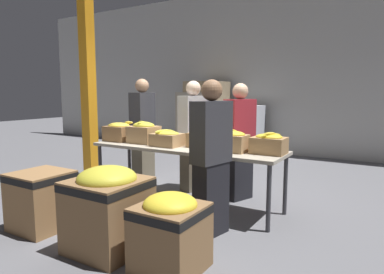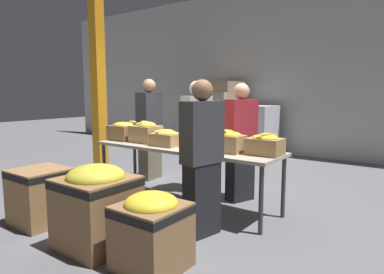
# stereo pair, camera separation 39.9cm
# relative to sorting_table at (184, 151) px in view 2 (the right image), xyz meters

# --- Properties ---
(ground_plane) EXTENTS (30.00, 30.00, 0.00)m
(ground_plane) POSITION_rel_sorting_table_xyz_m (0.00, 0.00, -0.73)
(ground_plane) COLOR slate
(wall_back) EXTENTS (16.00, 0.08, 4.00)m
(wall_back) POSITION_rel_sorting_table_xyz_m (0.00, 4.42, 1.27)
(wall_back) COLOR #B7B7B2
(wall_back) RESTS_ON ground_plane
(sorting_table) EXTENTS (2.61, 0.74, 0.78)m
(sorting_table) POSITION_rel_sorting_table_xyz_m (0.00, 0.00, 0.00)
(sorting_table) COLOR #B2A893
(sorting_table) RESTS_ON ground_plane
(banana_box_0) EXTENTS (0.38, 0.31, 0.29)m
(banana_box_0) POSITION_rel_sorting_table_xyz_m (-1.11, -0.05, 0.19)
(banana_box_0) COLOR olive
(banana_box_0) RESTS_ON sorting_table
(banana_box_1) EXTENTS (0.38, 0.33, 0.31)m
(banana_box_1) POSITION_rel_sorting_table_xyz_m (-0.68, -0.01, 0.20)
(banana_box_1) COLOR tan
(banana_box_1) RESTS_ON sorting_table
(banana_box_2) EXTENTS (0.38, 0.33, 0.22)m
(banana_box_2) POSITION_rel_sorting_table_xyz_m (-0.23, -0.08, 0.16)
(banana_box_2) COLOR tan
(banana_box_2) RESTS_ON sorting_table
(banana_box_3) EXTENTS (0.38, 0.33, 0.26)m
(banana_box_3) POSITION_rel_sorting_table_xyz_m (0.23, 0.08, 0.18)
(banana_box_3) COLOR #A37A4C
(banana_box_3) RESTS_ON sorting_table
(banana_box_4) EXTENTS (0.38, 0.27, 0.27)m
(banana_box_4) POSITION_rel_sorting_table_xyz_m (0.67, -0.03, 0.19)
(banana_box_4) COLOR tan
(banana_box_4) RESTS_ON sorting_table
(banana_box_5) EXTENTS (0.38, 0.33, 0.26)m
(banana_box_5) POSITION_rel_sorting_table_xyz_m (1.10, 0.06, 0.17)
(banana_box_5) COLOR #A37A4C
(banana_box_5) RESTS_ON sorting_table
(volunteer_0) EXTENTS (0.27, 0.48, 1.71)m
(volunteer_0) POSITION_rel_sorting_table_xyz_m (-1.32, 0.75, 0.12)
(volunteer_0) COLOR #6B604C
(volunteer_0) RESTS_ON ground_plane
(volunteer_1) EXTENTS (0.30, 0.47, 1.62)m
(volunteer_1) POSITION_rel_sorting_table_xyz_m (0.74, -0.67, 0.08)
(volunteer_1) COLOR black
(volunteer_1) RESTS_ON ground_plane
(volunteer_2) EXTENTS (0.32, 0.48, 1.66)m
(volunteer_2) POSITION_rel_sorting_table_xyz_m (-0.27, 0.66, 0.10)
(volunteer_2) COLOR #6B604C
(volunteer_2) RESTS_ON ground_plane
(volunteer_3) EXTENTS (0.35, 0.48, 1.61)m
(volunteer_3) POSITION_rel_sorting_table_xyz_m (0.51, 0.60, 0.07)
(volunteer_3) COLOR black
(volunteer_3) RESTS_ON ground_plane
(donation_bin_0) EXTENTS (0.56, 0.56, 0.63)m
(donation_bin_0) POSITION_rel_sorting_table_xyz_m (-0.91, -1.49, -0.39)
(donation_bin_0) COLOR olive
(donation_bin_0) RESTS_ON ground_plane
(donation_bin_1) EXTENTS (0.65, 0.65, 0.81)m
(donation_bin_1) POSITION_rel_sorting_table_xyz_m (0.09, -1.49, -0.30)
(donation_bin_1) COLOR olive
(donation_bin_1) RESTS_ON ground_plane
(donation_bin_2) EXTENTS (0.54, 0.54, 0.66)m
(donation_bin_2) POSITION_rel_sorting_table_xyz_m (0.80, -1.49, -0.38)
(donation_bin_2) COLOR olive
(donation_bin_2) RESTS_ON ground_plane
(support_pillar) EXTENTS (0.19, 0.19, 4.00)m
(support_pillar) POSITION_rel_sorting_table_xyz_m (-2.28, 0.47, 1.27)
(support_pillar) COLOR orange
(support_pillar) RESTS_ON ground_plane
(pallet_stack_0) EXTENTS (0.93, 0.93, 1.18)m
(pallet_stack_0) POSITION_rel_sorting_table_xyz_m (-0.77, 3.67, -0.15)
(pallet_stack_0) COLOR olive
(pallet_stack_0) RESTS_ON ground_plane
(pallet_stack_1) EXTENTS (1.06, 1.06, 1.49)m
(pallet_stack_1) POSITION_rel_sorting_table_xyz_m (-1.77, 3.62, 0.01)
(pallet_stack_1) COLOR olive
(pallet_stack_1) RESTS_ON ground_plane
(pallet_stack_2) EXTENTS (0.94, 0.94, 1.75)m
(pallet_stack_2) POSITION_rel_sorting_table_xyz_m (-1.71, 3.72, 0.14)
(pallet_stack_2) COLOR olive
(pallet_stack_2) RESTS_ON ground_plane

